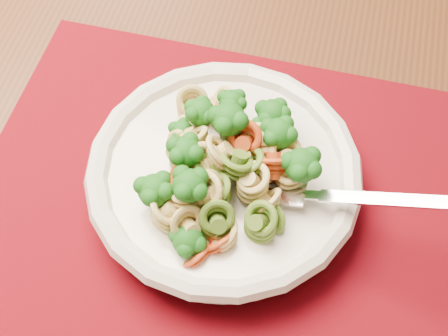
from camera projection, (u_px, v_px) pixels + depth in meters
The scene contains 5 objects.
dining_table at pixel (182, 173), 0.67m from camera, with size 1.68×1.33×0.72m.
placemat at pixel (231, 210), 0.54m from camera, with size 0.46×0.36×0.00m, color #65040C.
pasta_bowl at pixel (224, 175), 0.53m from camera, with size 0.23×0.23×0.04m.
pasta_broccoli_heap at pixel (224, 164), 0.51m from camera, with size 0.20×0.20×0.06m, color tan, non-canonical shape.
fork at pixel (290, 194), 0.50m from camera, with size 0.19×0.02×0.01m, color silver, non-canonical shape.
Camera 1 is at (0.76, -0.66, 1.20)m, focal length 50.00 mm.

